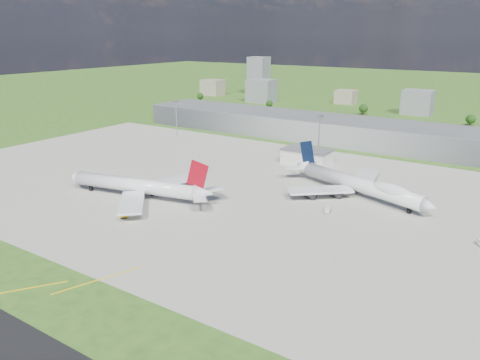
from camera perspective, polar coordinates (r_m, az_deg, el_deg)
The scene contains 19 objects.
ground at distance 318.37m, azimuth 10.42°, elevation 4.26°, with size 1400.00×1400.00×0.00m, color #2B571B.
apron at distance 219.52m, azimuth 1.37°, elevation -1.46°, with size 360.00×190.00×0.08m, color #9B998D.
terminal at distance 330.39m, azimuth 11.53°, elevation 6.00°, with size 300.00×42.00×15.00m, color gray.
ops_building at distance 269.05m, azimuth 8.18°, elevation 2.82°, with size 26.00×16.00×8.00m, color silver.
mast_west at distance 338.09m, azimuth -7.79°, elevation 8.21°, with size 3.50×2.00×25.90m.
mast_center at distance 279.36m, azimuth 9.64°, elevation 6.18°, with size 3.50×2.00×25.90m.
airliner_red_twin at distance 214.47m, azimuth -12.17°, elevation -0.78°, with size 74.80×57.50×20.66m.
airliner_blue_quad at distance 218.26m, azimuth 14.37°, elevation -0.57°, with size 75.76×57.93×20.45m.
tug_yellow at distance 194.22m, azimuth -13.99°, elevation -4.32°, with size 3.60×3.62×1.65m.
van_white_near at distance 197.79m, azimuth 10.69°, elevation -3.58°, with size 3.03×5.01×2.41m.
bldg_far_w at distance 572.27m, azimuth -3.35°, elevation 11.21°, with size 24.00×20.00×18.00m, color gray.
bldg_w at distance 511.18m, azimuth 2.63°, elevation 10.81°, with size 28.00×22.00×24.00m, color slate.
bldg_cw at distance 513.08m, azimuth 12.78°, elevation 9.87°, with size 20.00×18.00×14.00m, color gray.
bldg_c at distance 461.20m, azimuth 20.84°, elevation 8.85°, with size 26.00×20.00×22.00m, color slate.
bldg_tall_w at distance 581.85m, azimuth 2.29°, elevation 12.62°, with size 22.00×20.00×44.00m, color slate.
tree_far_w at distance 521.22m, azimuth -4.87°, elevation 10.14°, with size 7.20×7.20×8.80m.
tree_w at distance 467.12m, azimuth 3.58°, elevation 9.28°, with size 6.75×6.75×8.25m.
tree_c at distance 443.92m, azimuth 14.81°, elevation 8.44°, with size 8.10×8.10×9.90m.
tree_e at distance 419.41m, azimuth 26.31°, elevation 6.67°, with size 7.65×7.65×9.35m.
Camera 1 is at (119.83, -136.21, 71.30)m, focal length 35.00 mm.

